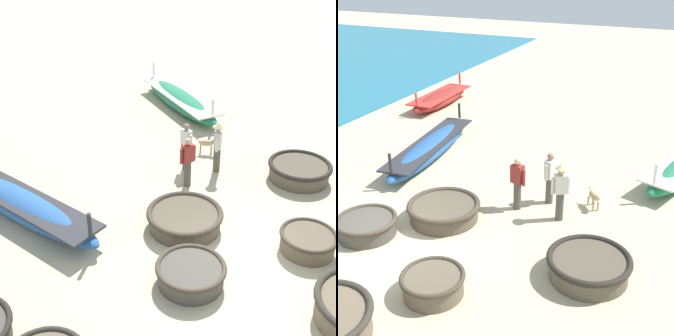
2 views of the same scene
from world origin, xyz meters
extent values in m
plane|color=#C6B793|center=(0.00, 0.00, 0.00)|extent=(80.00, 80.00, 0.00)
cylinder|color=#4C473F|center=(-0.87, 0.18, 0.22)|extent=(1.48, 1.48, 0.44)
torus|color=#42382B|center=(-0.87, 0.18, 0.44)|extent=(1.60, 1.60, 0.12)
cylinder|color=brown|center=(4.83, 0.78, 0.24)|extent=(1.79, 1.79, 0.48)
torus|color=#28231E|center=(4.83, 0.78, 0.48)|extent=(1.93, 1.93, 0.14)
cylinder|color=brown|center=(0.56, 1.65, 0.22)|extent=(1.86, 1.86, 0.44)
torus|color=#42382B|center=(0.56, 1.65, 0.44)|extent=(2.01, 2.01, 0.15)
cylinder|color=brown|center=(1.95, -1.13, 0.23)|extent=(1.30, 1.30, 0.46)
torus|color=#42382B|center=(1.95, -1.13, 0.46)|extent=(1.41, 1.41, 0.10)
ellipsoid|color=#285693|center=(-2.08, 5.20, 0.33)|extent=(1.65, 5.91, 0.66)
cube|color=#2D2D33|center=(-2.08, 5.20, 0.54)|extent=(1.64, 5.45, 0.06)
cylinder|color=#2D2D33|center=(-2.37, 7.87, 0.91)|extent=(0.10, 0.10, 0.59)
cylinder|color=#2D2D33|center=(-1.79, 2.53, 0.91)|extent=(0.10, 0.10, 0.59)
ellipsoid|color=maroon|center=(-5.01, 10.72, 0.31)|extent=(1.25, 4.38, 0.62)
cube|color=red|center=(-5.01, 10.72, 0.51)|extent=(1.29, 4.03, 0.06)
cylinder|color=red|center=(-5.04, 12.73, 0.85)|extent=(0.10, 0.10, 0.56)
cylinder|color=red|center=(-4.99, 8.71, 0.85)|extent=(0.10, 0.10, 0.56)
cylinder|color=silver|center=(5.65, 4.89, 0.94)|extent=(0.10, 0.10, 0.62)
cylinder|color=#4C473D|center=(2.89, 3.70, 0.41)|extent=(0.22, 0.22, 0.82)
cube|color=silver|center=(2.89, 3.70, 1.09)|extent=(0.29, 0.38, 0.54)
sphere|color=#A37556|center=(2.89, 3.70, 1.47)|extent=(0.20, 0.20, 0.20)
cylinder|color=silver|center=(2.85, 3.49, 1.04)|extent=(0.09, 0.09, 0.48)
cylinder|color=silver|center=(2.94, 3.92, 1.04)|extent=(0.09, 0.09, 0.48)
cylinder|color=#4C473D|center=(2.18, 3.00, 0.41)|extent=(0.22, 0.22, 0.82)
cube|color=maroon|center=(2.18, 3.00, 1.09)|extent=(0.39, 0.31, 0.54)
sphere|color=#DBB28E|center=(2.18, 3.00, 1.47)|extent=(0.20, 0.20, 0.20)
cylinder|color=maroon|center=(2.39, 2.94, 1.04)|extent=(0.09, 0.09, 0.48)
cylinder|color=maroon|center=(1.97, 3.06, 1.04)|extent=(0.09, 0.09, 0.48)
cylinder|color=#4C473D|center=(3.46, 2.91, 0.41)|extent=(0.22, 0.22, 0.82)
cube|color=silver|center=(3.46, 2.91, 1.09)|extent=(0.40, 0.36, 0.54)
sphere|color=tan|center=(3.46, 2.91, 1.47)|extent=(0.20, 0.20, 0.20)
cylinder|color=silver|center=(3.65, 3.03, 1.04)|extent=(0.09, 0.09, 0.48)
cylinder|color=silver|center=(3.27, 2.80, 1.04)|extent=(0.09, 0.09, 0.48)
cone|color=#D1BC84|center=(3.46, 2.91, 1.60)|extent=(0.36, 0.36, 0.14)
ellipsoid|color=tan|center=(4.15, 3.92, 0.39)|extent=(0.47, 0.54, 0.22)
sphere|color=tan|center=(4.30, 3.72, 0.46)|extent=(0.18, 0.18, 0.18)
cylinder|color=tan|center=(4.01, 4.12, 0.45)|extent=(0.15, 0.19, 0.16)
cylinder|color=tan|center=(4.32, 3.82, 0.14)|extent=(0.06, 0.06, 0.28)
cylinder|color=tan|center=(4.21, 3.73, 0.14)|extent=(0.06, 0.06, 0.28)
cylinder|color=tan|center=(4.10, 4.11, 0.14)|extent=(0.06, 0.06, 0.28)
cylinder|color=tan|center=(3.99, 4.02, 0.14)|extent=(0.06, 0.06, 0.28)
camera|label=1|loc=(-6.89, -4.89, 7.46)|focal=50.00mm
camera|label=2|loc=(6.60, -7.82, 6.69)|focal=50.00mm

